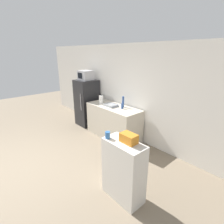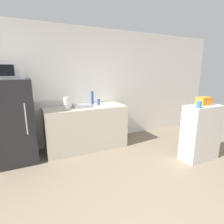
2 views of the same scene
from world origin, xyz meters
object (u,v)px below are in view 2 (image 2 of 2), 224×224
at_px(bottle_tall, 92,98).
at_px(paper_towel_roll, 66,103).
at_px(bottle_short, 99,102).
at_px(jar, 199,105).
at_px(microwave, 10,70).
at_px(refrigerator, 16,122).
at_px(basket, 204,101).

bearing_deg(bottle_tall, paper_towel_roll, -156.30).
bearing_deg(bottle_tall, bottle_short, -52.78).
bearing_deg(jar, paper_towel_roll, 144.32).
height_order(microwave, paper_towel_roll, microwave).
distance_m(bottle_tall, jar, 2.14).
relative_size(refrigerator, microwave, 3.42).
bearing_deg(basket, refrigerator, 157.01).
xyz_separation_m(microwave, bottle_tall, (1.52, 0.19, -0.60)).
bearing_deg(basket, microwave, 157.03).
bearing_deg(refrigerator, bottle_tall, 6.93).
bearing_deg(bottle_short, bottle_tall, 127.22).
distance_m(refrigerator, basket, 3.46).
relative_size(basket, paper_towel_roll, 1.05).
relative_size(bottle_short, paper_towel_roll, 0.56).
distance_m(bottle_tall, paper_towel_roll, 0.69).
bearing_deg(bottle_tall, refrigerator, -173.07).
bearing_deg(paper_towel_roll, jar, -35.68).
xyz_separation_m(bottle_tall, jar, (1.33, -1.68, 0.03)).
height_order(jar, paper_towel_roll, paper_towel_roll).
height_order(bottle_short, basket, basket).
distance_m(refrigerator, bottle_tall, 1.56).
bearing_deg(paper_towel_roll, microwave, 174.27).
height_order(basket, jar, basket).
bearing_deg(paper_towel_roll, refrigerator, 174.19).
xyz_separation_m(bottle_tall, paper_towel_roll, (-0.63, -0.28, -0.02)).
bearing_deg(basket, jar, -154.97).
distance_m(basket, paper_towel_roll, 2.60).
distance_m(bottle_tall, bottle_short, 0.18).
height_order(bottle_tall, paper_towel_roll, bottle_tall).
bearing_deg(bottle_tall, basket, -42.85).
distance_m(refrigerator, microwave, 0.91).
height_order(bottle_tall, bottle_short, bottle_tall).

